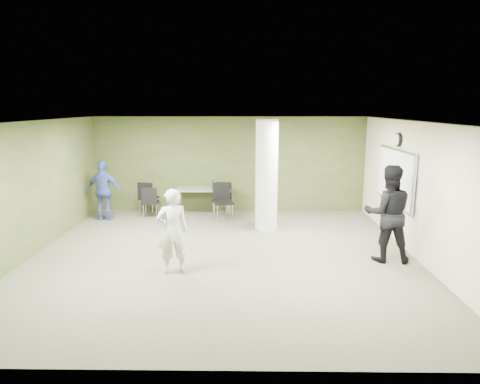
{
  "coord_description": "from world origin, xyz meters",
  "views": [
    {
      "loc": [
        0.48,
        -8.57,
        3.1
      ],
      "look_at": [
        0.35,
        1.0,
        1.17
      ],
      "focal_mm": 32.0,
      "sensor_mm": 36.0,
      "label": 1
    }
  ],
  "objects_px": {
    "folding_table": "(204,190)",
    "woman_white": "(173,231)",
    "chair_back_left": "(147,195)",
    "man_black": "(388,214)",
    "man_blue": "(104,191)"
  },
  "relations": [
    {
      "from": "woman_white",
      "to": "man_black",
      "type": "bearing_deg",
      "value": 172.09
    },
    {
      "from": "chair_back_left",
      "to": "man_black",
      "type": "relative_size",
      "value": 0.48
    },
    {
      "from": "folding_table",
      "to": "woman_white",
      "type": "relative_size",
      "value": 0.99
    },
    {
      "from": "chair_back_left",
      "to": "woman_white",
      "type": "bearing_deg",
      "value": 120.24
    },
    {
      "from": "woman_white",
      "to": "man_black",
      "type": "xyz_separation_m",
      "value": [
        4.22,
        0.71,
        0.17
      ]
    },
    {
      "from": "man_black",
      "to": "man_blue",
      "type": "height_order",
      "value": "man_black"
    },
    {
      "from": "chair_back_left",
      "to": "woman_white",
      "type": "height_order",
      "value": "woman_white"
    },
    {
      "from": "folding_table",
      "to": "woman_white",
      "type": "xyz_separation_m",
      "value": [
        -0.16,
        -4.48,
        0.1
      ]
    },
    {
      "from": "man_blue",
      "to": "folding_table",
      "type": "bearing_deg",
      "value": -157.9
    },
    {
      "from": "woman_white",
      "to": "man_black",
      "type": "height_order",
      "value": "man_black"
    },
    {
      "from": "chair_back_left",
      "to": "man_blue",
      "type": "bearing_deg",
      "value": 44.68
    },
    {
      "from": "folding_table",
      "to": "woman_white",
      "type": "bearing_deg",
      "value": -92.73
    },
    {
      "from": "woman_white",
      "to": "chair_back_left",
      "type": "bearing_deg",
      "value": -88.8
    },
    {
      "from": "woman_white",
      "to": "man_blue",
      "type": "height_order",
      "value": "man_blue"
    },
    {
      "from": "man_black",
      "to": "chair_back_left",
      "type": "bearing_deg",
      "value": -27.66
    }
  ]
}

